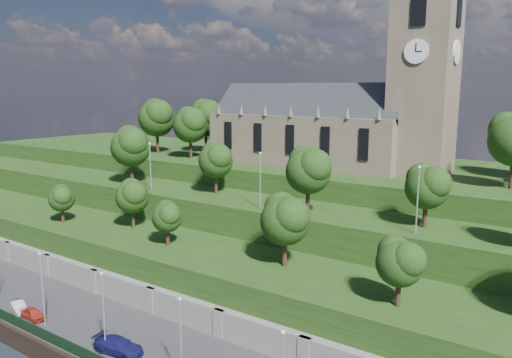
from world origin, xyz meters
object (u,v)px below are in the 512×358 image
Objects in this scene: car_middle at (18,307)px; car_left at (33,314)px; car_right at (118,346)px; church at (336,119)px.

car_left is at bearing -77.66° from car_middle.
car_left is 13.58m from car_right.
car_right is at bearing -75.19° from car_middle.
car_right is (-1.80, -42.73, -19.77)m from church.
car_right reaches higher than car_middle.
car_left is (-15.37, -43.33, -19.90)m from church.
car_middle is at bearing 83.79° from car_right.
car_right is at bearing -87.11° from car_left.
car_middle is at bearing -113.08° from church.
car_right is (16.65, 0.57, 0.13)m from car_middle.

